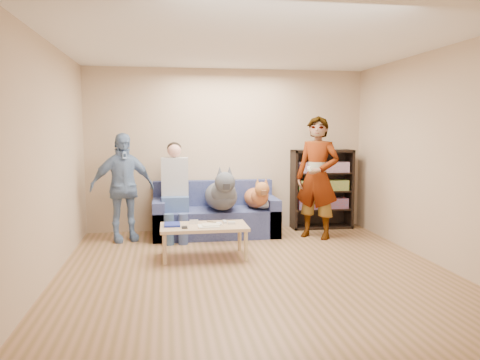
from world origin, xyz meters
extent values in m
plane|color=brown|center=(0.00, 0.00, 0.00)|extent=(5.00, 5.00, 0.00)
plane|color=white|center=(0.00, 0.00, 2.60)|extent=(5.00, 5.00, 0.00)
plane|color=tan|center=(0.00, 2.50, 1.30)|extent=(4.50, 0.00, 4.50)
plane|color=tan|center=(0.00, -2.50, 1.30)|extent=(4.50, 0.00, 4.50)
plane|color=tan|center=(-2.25, 0.00, 1.30)|extent=(0.00, 5.00, 5.00)
plane|color=tan|center=(2.25, 0.00, 1.30)|extent=(0.00, 5.00, 5.00)
ellipsoid|color=#AAAAAF|center=(0.49, 1.89, 0.50)|extent=(0.42, 0.35, 0.14)
imported|color=gray|center=(1.25, 1.66, 0.91)|extent=(0.79, 0.77, 1.83)
imported|color=#7B97C5|center=(-1.63, 1.92, 0.79)|extent=(1.00, 0.66, 1.59)
cube|color=white|center=(1.05, 1.46, 1.08)|extent=(0.08, 0.13, 0.03)
cube|color=navy|center=(-0.93, 0.86, 0.43)|extent=(0.20, 0.26, 0.03)
cube|color=white|center=(-0.48, 0.71, 0.43)|extent=(0.26, 0.20, 0.02)
cube|color=beige|center=(-0.45, 0.73, 0.44)|extent=(0.22, 0.17, 0.01)
cube|color=silver|center=(-0.65, 0.93, 0.45)|extent=(0.11, 0.06, 0.05)
cube|color=silver|center=(-0.25, 0.91, 0.43)|extent=(0.04, 0.13, 0.03)
cube|color=silver|center=(-0.17, 0.83, 0.43)|extent=(0.09, 0.06, 0.03)
cylinder|color=silver|center=(-0.33, 0.79, 0.43)|extent=(0.07, 0.07, 0.02)
cylinder|color=white|center=(-0.33, 0.87, 0.43)|extent=(0.07, 0.07, 0.02)
cylinder|color=#D35F1D|center=(-0.55, 0.65, 0.42)|extent=(0.13, 0.06, 0.01)
cylinder|color=black|center=(-0.41, 0.99, 0.42)|extent=(0.13, 0.08, 0.01)
cube|color=black|center=(-0.78, 0.69, 0.43)|extent=(0.07, 0.12, 0.02)
cube|color=#515B93|center=(-0.25, 2.05, 0.21)|extent=(1.90, 0.85, 0.42)
cube|color=#515B93|center=(-0.25, 2.38, 0.62)|extent=(1.90, 0.18, 0.40)
cube|color=#515B93|center=(-1.11, 2.05, 0.29)|extent=(0.18, 0.85, 0.58)
cube|color=#515B93|center=(0.61, 2.05, 0.29)|extent=(0.18, 0.85, 0.58)
cube|color=#455A99|center=(-0.87, 1.97, 0.53)|extent=(0.40, 0.38, 0.22)
cylinder|color=#3C5685|center=(-0.97, 1.55, 0.21)|extent=(0.14, 0.14, 0.47)
cylinder|color=#404D8E|center=(-0.77, 1.55, 0.21)|extent=(0.14, 0.14, 0.47)
cube|color=#AAAAAF|center=(-0.87, 2.07, 0.92)|extent=(0.40, 0.24, 0.58)
sphere|color=tan|center=(-0.87, 2.07, 1.32)|extent=(0.21, 0.21, 0.21)
ellipsoid|color=black|center=(-0.87, 2.10, 1.35)|extent=(0.22, 0.22, 0.19)
ellipsoid|color=#51545C|center=(-0.18, 1.94, 0.63)|extent=(0.48, 1.00, 0.42)
sphere|color=#53565F|center=(-0.18, 1.62, 0.73)|extent=(0.36, 0.36, 0.36)
sphere|color=#474A50|center=(-0.18, 1.44, 0.89)|extent=(0.29, 0.29, 0.29)
cube|color=black|center=(-0.18, 1.32, 0.85)|extent=(0.09, 0.14, 0.08)
cone|color=#51545C|center=(-0.25, 1.47, 1.05)|extent=(0.09, 0.09, 0.14)
cone|color=#4D5158|center=(-0.11, 1.47, 1.05)|extent=(0.09, 0.09, 0.14)
cylinder|color=#52555E|center=(-0.18, 2.37, 0.59)|extent=(0.06, 0.33, 0.19)
ellipsoid|color=#AC5C34|center=(0.38, 2.03, 0.57)|extent=(0.35, 0.73, 0.31)
sphere|color=#B65B37|center=(0.38, 1.73, 0.64)|extent=(0.27, 0.27, 0.27)
sphere|color=#AC6034|center=(0.38, 1.57, 0.77)|extent=(0.21, 0.21, 0.21)
cube|color=brown|center=(0.38, 1.46, 0.74)|extent=(0.07, 0.10, 0.06)
cone|color=#C07C3A|center=(0.32, 1.59, 0.88)|extent=(0.07, 0.07, 0.10)
cone|color=#B46637|center=(0.45, 1.59, 0.88)|extent=(0.07, 0.07, 0.10)
cylinder|color=#AA5834|center=(0.38, 2.42, 0.54)|extent=(0.04, 0.24, 0.14)
cube|color=#D1B781|center=(-0.53, 0.81, 0.40)|extent=(1.10, 0.60, 0.04)
cylinder|color=tan|center=(-1.03, 0.56, 0.19)|extent=(0.05, 0.05, 0.38)
cylinder|color=tan|center=(-0.03, 0.56, 0.19)|extent=(0.05, 0.05, 0.38)
cylinder|color=tan|center=(-1.03, 1.06, 0.19)|extent=(0.05, 0.05, 0.38)
cylinder|color=#CBB77D|center=(-0.03, 1.06, 0.19)|extent=(0.05, 0.05, 0.38)
cube|color=black|center=(1.07, 2.32, 0.65)|extent=(0.04, 0.34, 1.30)
cube|color=black|center=(2.03, 2.32, 0.65)|extent=(0.04, 0.34, 1.30)
cube|color=black|center=(1.55, 2.32, 1.28)|extent=(1.00, 0.34, 0.04)
cube|color=black|center=(1.55, 2.32, 0.02)|extent=(1.00, 0.34, 0.04)
cube|color=black|center=(1.55, 2.48, 0.65)|extent=(1.00, 0.02, 1.30)
cube|color=black|center=(1.55, 2.32, 0.32)|extent=(0.94, 0.32, 0.03)
cube|color=black|center=(1.55, 2.32, 0.62)|extent=(0.94, 0.32, 0.02)
cube|color=black|center=(1.55, 2.32, 0.92)|extent=(0.94, 0.32, 0.02)
cube|color=#B23333|center=(1.55, 2.30, 0.42)|extent=(0.84, 0.24, 0.17)
cube|color=gold|center=(1.55, 2.30, 0.72)|extent=(0.84, 0.24, 0.17)
cube|color=#994C99|center=(1.55, 2.30, 1.02)|extent=(0.84, 0.24, 0.17)
camera|label=1|loc=(-0.99, -5.04, 1.64)|focal=35.00mm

